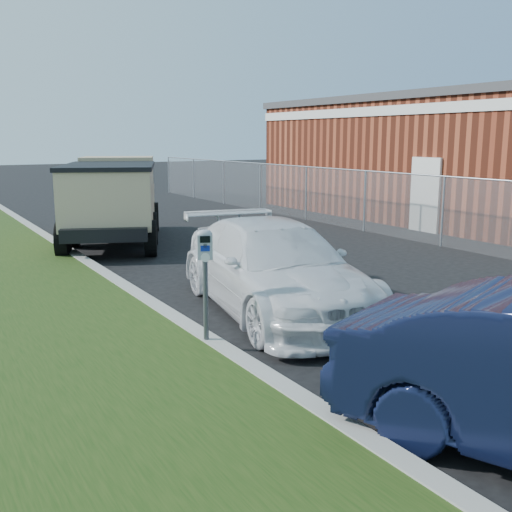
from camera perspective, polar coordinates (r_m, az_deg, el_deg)
ground at (r=9.36m, az=10.62°, el=-6.18°), size 120.00×120.00×0.00m
chainlink_fence at (r=18.22m, az=10.37°, el=6.29°), size 0.06×30.06×30.00m
brick_building at (r=23.19m, az=20.13°, el=8.95°), size 9.20×14.20×4.17m
parking_meter at (r=7.73m, az=-4.88°, el=-0.47°), size 0.24×0.20×1.48m
white_wagon at (r=9.63m, az=1.55°, el=-1.07°), size 2.82×5.22×1.44m
dump_truck at (r=16.56m, az=-13.39°, el=5.64°), size 4.05×6.00×2.22m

